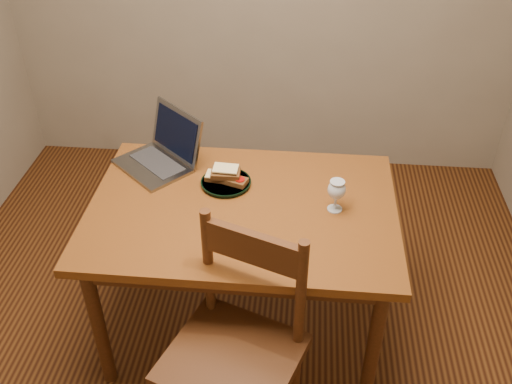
# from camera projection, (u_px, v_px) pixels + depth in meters

# --- Properties ---
(floor) EXTENTS (3.20, 3.20, 0.02)m
(floor) POSITION_uv_depth(u_px,v_px,m) (234.00, 335.00, 2.80)
(floor) COLOR black
(floor) RESTS_ON ground
(table) EXTENTS (1.30, 0.90, 0.74)m
(table) POSITION_uv_depth(u_px,v_px,m) (243.00, 222.00, 2.46)
(table) COLOR #4F230D
(table) RESTS_ON floor
(chair) EXTENTS (0.59, 0.58, 0.50)m
(chair) POSITION_uv_depth(u_px,v_px,m) (235.00, 343.00, 2.08)
(chair) COLOR #39200B
(chair) RESTS_ON floor
(plate) EXTENTS (0.22, 0.22, 0.02)m
(plate) POSITION_uv_depth(u_px,v_px,m) (226.00, 183.00, 2.53)
(plate) COLOR black
(plate) RESTS_ON table
(sandwich_cheese) EXTENTS (0.11, 0.08, 0.03)m
(sandwich_cheese) POSITION_uv_depth(u_px,v_px,m) (218.00, 176.00, 2.52)
(sandwich_cheese) COLOR #381E0C
(sandwich_cheese) RESTS_ON plate
(sandwich_tomato) EXTENTS (0.12, 0.09, 0.03)m
(sandwich_tomato) POSITION_uv_depth(u_px,v_px,m) (235.00, 180.00, 2.50)
(sandwich_tomato) COLOR #381E0C
(sandwich_tomato) RESTS_ON plate
(sandwich_top) EXTENTS (0.13, 0.08, 0.04)m
(sandwich_top) POSITION_uv_depth(u_px,v_px,m) (226.00, 172.00, 2.50)
(sandwich_top) COLOR #381E0C
(sandwich_top) RESTS_ON plate
(milk_glass) EXTENTS (0.08, 0.08, 0.15)m
(milk_glass) POSITION_uv_depth(u_px,v_px,m) (336.00, 196.00, 2.34)
(milk_glass) COLOR white
(milk_glass) RESTS_ON table
(laptop) EXTENTS (0.45, 0.45, 0.24)m
(laptop) POSITION_uv_depth(u_px,v_px,m) (164.00, 150.00, 2.64)
(laptop) COLOR slate
(laptop) RESTS_ON table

